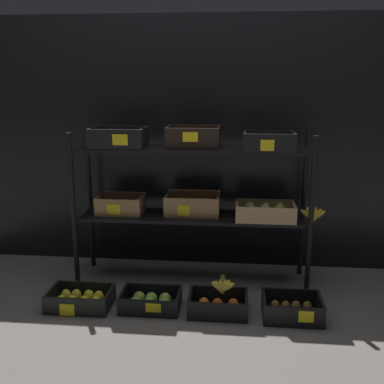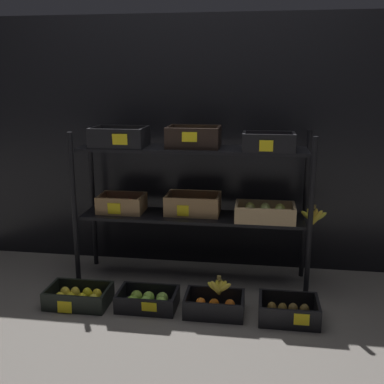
{
  "view_description": "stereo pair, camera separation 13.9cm",
  "coord_description": "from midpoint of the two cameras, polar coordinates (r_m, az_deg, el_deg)",
  "views": [
    {
      "loc": [
        0.28,
        -2.89,
        1.34
      ],
      "look_at": [
        0.0,
        0.0,
        0.61
      ],
      "focal_mm": 43.35,
      "sensor_mm": 36.0,
      "label": 1
    },
    {
      "loc": [
        0.42,
        -2.87,
        1.34
      ],
      "look_at": [
        0.0,
        0.0,
        0.61
      ],
      "focal_mm": 43.35,
      "sensor_mm": 36.0,
      "label": 2
    }
  ],
  "objects": [
    {
      "name": "ground_plane",
      "position": [
        3.2,
        1.26,
        -10.71
      ],
      "size": [
        10.0,
        10.0,
        0.0
      ],
      "primitive_type": "plane",
      "color": "#605B56"
    },
    {
      "name": "crate_ground_kiwi",
      "position": [
        2.77,
        13.24,
        -14.2
      ],
      "size": [
        0.33,
        0.25,
        0.12
      ],
      "color": "black",
      "rests_on": "ground_plane"
    },
    {
      "name": "crate_ground_apple_green",
      "position": [
        2.83,
        -4.05,
        -13.2
      ],
      "size": [
        0.35,
        0.24,
        0.1
      ],
      "color": "black",
      "rests_on": "ground_plane"
    },
    {
      "name": "display_rack",
      "position": [
        2.98,
        1.34,
        1.31
      ],
      "size": [
        1.62,
        0.37,
        1.03
      ],
      "color": "black",
      "rests_on": "ground_plane"
    },
    {
      "name": "crate_ground_tangerine",
      "position": [
        2.77,
        4.24,
        -13.87
      ],
      "size": [
        0.34,
        0.23,
        0.11
      ],
      "color": "black",
      "rests_on": "ground_plane"
    },
    {
      "name": "storefront_wall",
      "position": [
        3.3,
        2.14,
        5.92
      ],
      "size": [
        3.87,
        0.12,
        1.74
      ],
      "primitive_type": "cube",
      "color": "black",
      "rests_on": "ground_plane"
    },
    {
      "name": "crate_ground_lemon",
      "position": [
        2.92,
        -12.42,
        -12.55
      ],
      "size": [
        0.37,
        0.25,
        0.11
      ],
      "color": "black",
      "rests_on": "ground_plane"
    },
    {
      "name": "banana_bunch_loose",
      "position": [
        2.71,
        4.82,
        -11.61
      ],
      "size": [
        0.15,
        0.04,
        0.12
      ],
      "color": "brown",
      "rests_on": "crate_ground_tangerine"
    }
  ]
}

